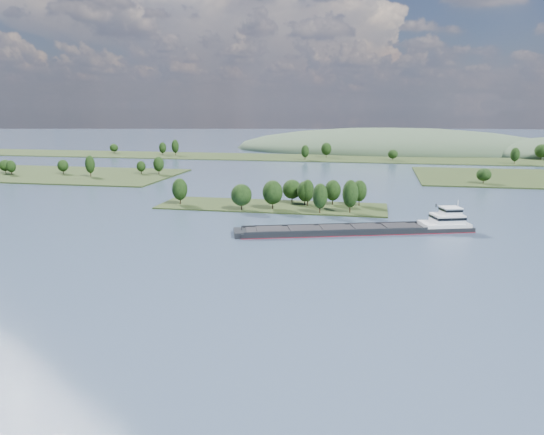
# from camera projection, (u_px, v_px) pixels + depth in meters

# --- Properties ---
(ground) EXTENTS (1800.00, 1800.00, 0.00)m
(ground) POSITION_uv_depth(u_px,v_px,m) (237.00, 240.00, 176.41)
(ground) COLOR #3C4E69
(ground) RESTS_ON ground
(tree_island) EXTENTS (100.00, 31.67, 14.89)m
(tree_island) POSITION_uv_depth(u_px,v_px,m) (283.00, 198.00, 230.85)
(tree_island) COLOR #233216
(tree_island) RESTS_ON ground
(back_shoreline) EXTENTS (900.00, 60.00, 15.26)m
(back_shoreline) POSITION_uv_depth(u_px,v_px,m) (333.00, 158.00, 443.23)
(back_shoreline) COLOR #233216
(back_shoreline) RESTS_ON ground
(hill_west) EXTENTS (320.00, 160.00, 44.00)m
(hill_west) POSITION_uv_depth(u_px,v_px,m) (392.00, 150.00, 529.86)
(hill_west) COLOR #374C34
(hill_west) RESTS_ON ground
(cargo_barge) EXTENTS (83.79, 35.25, 11.46)m
(cargo_barge) POSITION_uv_depth(u_px,v_px,m) (371.00, 228.00, 187.15)
(cargo_barge) COLOR black
(cargo_barge) RESTS_ON ground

